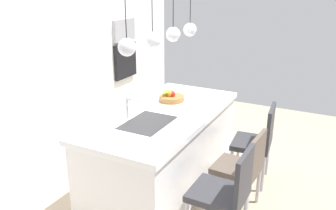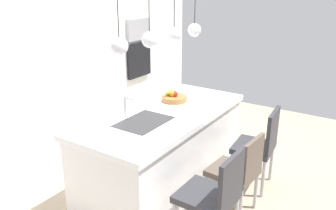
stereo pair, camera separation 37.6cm
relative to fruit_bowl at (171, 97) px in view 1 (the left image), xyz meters
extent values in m
plane|color=tan|center=(-0.37, -0.10, -0.95)|extent=(6.60, 6.60, 0.00)
cube|color=white|center=(-0.37, 1.55, 0.35)|extent=(6.00, 0.10, 2.60)
cube|color=white|center=(-0.37, -0.10, -0.53)|extent=(2.02, 0.93, 0.84)
cube|color=white|center=(-0.37, -0.10, -0.08)|extent=(2.08, 0.99, 0.06)
cube|color=#2D2D30|center=(-0.71, -0.10, -0.05)|extent=(0.56, 0.40, 0.02)
cylinder|color=silver|center=(-0.71, 0.14, 0.06)|extent=(0.02, 0.02, 0.22)
cylinder|color=silver|center=(-0.71, 0.06, 0.16)|extent=(0.02, 0.16, 0.02)
cylinder|color=#9E6B38|center=(0.00, -0.01, -0.02)|extent=(0.30, 0.30, 0.06)
sphere|color=olive|center=(0.00, 0.05, 0.04)|extent=(0.08, 0.08, 0.08)
sphere|color=#B22D1E|center=(0.00, -0.01, 0.04)|extent=(0.08, 0.08, 0.08)
sphere|color=red|center=(0.00, -0.02, 0.04)|extent=(0.07, 0.07, 0.07)
sphere|color=orange|center=(-0.01, 0.00, 0.04)|extent=(0.08, 0.08, 0.08)
ellipsoid|color=yellow|center=(-0.02, 0.04, 0.06)|extent=(0.19, 0.07, 0.07)
cube|color=#9E9EA3|center=(1.21, 1.48, 0.55)|extent=(0.54, 0.08, 0.34)
cube|color=black|center=(1.21, 1.48, 0.05)|extent=(0.56, 0.08, 0.56)
cube|color=#333338|center=(-0.92, -0.93, -0.48)|extent=(0.44, 0.48, 0.06)
cube|color=#333338|center=(-0.92, -1.15, -0.24)|extent=(0.42, 0.04, 0.42)
cylinder|color=#B2B2B7|center=(-0.73, -0.73, -0.73)|extent=(0.04, 0.04, 0.44)
cube|color=brown|center=(-0.37, -0.93, -0.51)|extent=(0.44, 0.47, 0.06)
cube|color=brown|center=(-0.38, -1.13, -0.29)|extent=(0.39, 0.07, 0.38)
cylinder|color=#B2B2B7|center=(-0.18, -0.76, -0.75)|extent=(0.04, 0.04, 0.41)
cylinder|color=#B2B2B7|center=(-0.52, -0.73, -0.75)|extent=(0.04, 0.04, 0.41)
cylinder|color=#B2B2B7|center=(-0.21, -1.14, -0.75)|extent=(0.04, 0.04, 0.41)
cylinder|color=#B2B2B7|center=(-0.55, -1.11, -0.75)|extent=(0.04, 0.04, 0.41)
cube|color=#333338|center=(0.21, -0.93, -0.48)|extent=(0.49, 0.46, 0.06)
cube|color=#333338|center=(0.23, -1.12, -0.23)|extent=(0.43, 0.08, 0.44)
cylinder|color=#B2B2B7|center=(0.39, -0.74, -0.73)|extent=(0.04, 0.04, 0.44)
cylinder|color=#B2B2B7|center=(0.00, -0.77, -0.73)|extent=(0.04, 0.04, 0.44)
cylinder|color=#B2B2B7|center=(0.42, -1.09, -0.73)|extent=(0.04, 0.04, 0.44)
cylinder|color=#B2B2B7|center=(0.03, -1.13, -0.73)|extent=(0.04, 0.04, 0.44)
sphere|color=silver|center=(-1.02, -0.10, 0.75)|extent=(0.15, 0.15, 0.15)
cylinder|color=black|center=(-1.02, -0.10, 1.13)|extent=(0.01, 0.01, 0.60)
sphere|color=silver|center=(-0.59, -0.10, 0.75)|extent=(0.15, 0.15, 0.15)
sphere|color=silver|center=(-0.16, -0.10, 0.75)|extent=(0.15, 0.15, 0.15)
sphere|color=silver|center=(0.27, -0.10, 0.75)|extent=(0.15, 0.15, 0.15)
camera|label=1|loc=(-3.42, -1.74, 1.26)|focal=36.91mm
camera|label=2|loc=(-3.23, -2.07, 1.26)|focal=36.91mm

